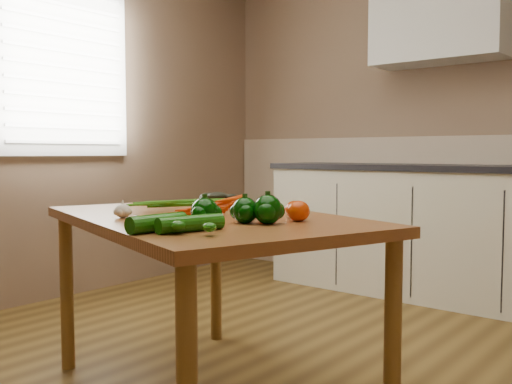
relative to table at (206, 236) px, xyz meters
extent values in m
cube|color=#876A51|center=(0.11, 2.47, 0.64)|extent=(4.00, 0.02, 2.60)
cube|color=#C5AE93|center=(0.11, 2.45, -0.11)|extent=(3.98, 0.03, 1.10)
cube|color=beige|center=(0.31, 2.15, -0.23)|extent=(2.80, 0.60, 0.86)
cube|color=#252529|center=(0.31, 2.15, 0.22)|extent=(2.84, 0.64, 0.04)
cube|color=silver|center=(0.01, 2.28, 1.29)|extent=(0.90, 0.35, 0.70)
cube|color=#95592B|center=(0.00, 0.00, 0.06)|extent=(1.58, 1.27, 0.04)
cylinder|color=brown|center=(-0.72, -0.17, -0.31)|extent=(0.06, 0.06, 0.70)
cylinder|color=brown|center=(-0.48, 0.56, -0.31)|extent=(0.06, 0.06, 0.70)
cylinder|color=brown|center=(0.72, 0.17, -0.31)|extent=(0.06, 0.06, 0.70)
ellipsoid|color=silver|center=(-0.18, -0.26, 0.11)|extent=(0.06, 0.06, 0.05)
sphere|color=#033202|center=(0.28, -0.09, 0.13)|extent=(0.09, 0.09, 0.09)
sphere|color=#033202|center=(0.36, -0.06, 0.13)|extent=(0.10, 0.10, 0.10)
sphere|color=#033202|center=(0.23, -0.24, 0.13)|extent=(0.09, 0.09, 0.09)
ellipsoid|color=#910902|center=(0.26, 0.04, 0.12)|extent=(0.08, 0.08, 0.07)
ellipsoid|color=#CA3605|center=(0.33, 0.14, 0.11)|extent=(0.07, 0.07, 0.07)
ellipsoid|color=#CA3605|center=(0.40, 0.07, 0.12)|extent=(0.08, 0.08, 0.07)
cylinder|color=#104B08|center=(0.29, -0.36, 0.11)|extent=(0.10, 0.23, 0.05)
cylinder|color=#104B08|center=(0.21, -0.43, 0.11)|extent=(0.07, 0.21, 0.06)
camera|label=1|loc=(1.56, -1.59, 0.33)|focal=40.00mm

